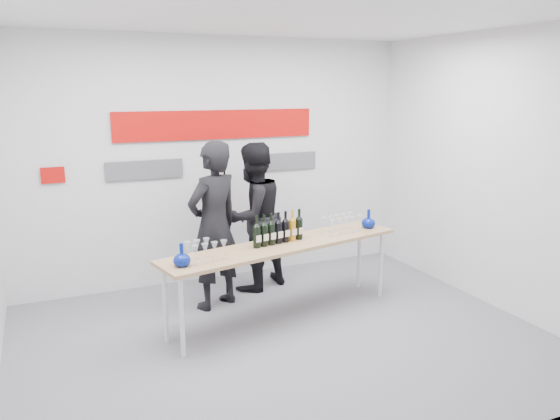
{
  "coord_description": "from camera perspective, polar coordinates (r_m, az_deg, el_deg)",
  "views": [
    {
      "loc": [
        -2.02,
        -4.47,
        2.4
      ],
      "look_at": [
        0.22,
        0.58,
        1.15
      ],
      "focal_mm": 35.0,
      "sensor_mm": 36.0,
      "label": 1
    }
  ],
  "objects": [
    {
      "name": "glasses_left",
      "position": [
        5.15,
        -7.91,
        -4.25
      ],
      "size": [
        0.39,
        0.26,
        0.18
      ],
      "color": "silver",
      "rests_on": "tasting_table"
    },
    {
      "name": "decanter_right",
      "position": [
        6.35,
        9.24,
        -0.9
      ],
      "size": [
        0.16,
        0.16,
        0.21
      ],
      "primitive_type": null,
      "color": "navy",
      "rests_on": "tasting_table"
    },
    {
      "name": "tasting_table",
      "position": [
        5.68,
        0.41,
        -4.13
      ],
      "size": [
        2.76,
        1.09,
        0.81
      ],
      "rotation": [
        0.0,
        0.0,
        0.21
      ],
      "color": "tan",
      "rests_on": "ground"
    },
    {
      "name": "decanter_left",
      "position": [
        5.02,
        -10.24,
        -4.62
      ],
      "size": [
        0.16,
        0.16,
        0.21
      ],
      "primitive_type": null,
      "color": "navy",
      "rests_on": "tasting_table"
    },
    {
      "name": "presenter_left",
      "position": [
        5.97,
        -6.92,
        -1.65
      ],
      "size": [
        0.8,
        0.68,
        1.85
      ],
      "primitive_type": "imported",
      "rotation": [
        0.0,
        0.0,
        3.57
      ],
      "color": "black",
      "rests_on": "ground"
    },
    {
      "name": "glasses_right",
      "position": [
        6.12,
        6.42,
        -1.47
      ],
      "size": [
        0.49,
        0.3,
        0.18
      ],
      "color": "silver",
      "rests_on": "tasting_table"
    },
    {
      "name": "signage",
      "position": [
        6.76,
        -7.0,
        7.62
      ],
      "size": [
        3.38,
        0.02,
        0.79
      ],
      "color": "red",
      "rests_on": "back_wall"
    },
    {
      "name": "mic_stand",
      "position": [
        6.26,
        -5.62,
        -5.11
      ],
      "size": [
        0.19,
        0.19,
        1.6
      ],
      "rotation": [
        0.0,
        0.0,
        -0.01
      ],
      "color": "black",
      "rests_on": "ground"
    },
    {
      "name": "wine_bottles",
      "position": [
        5.64,
        -0.16,
        -1.88
      ],
      "size": [
        0.62,
        0.2,
        0.33
      ],
      "rotation": [
        0.0,
        0.0,
        0.21
      ],
      "color": "black",
      "rests_on": "tasting_table"
    },
    {
      "name": "presenter_right",
      "position": [
        6.5,
        -2.85,
        -0.72
      ],
      "size": [
        1.05,
        0.95,
        1.77
      ],
      "primitive_type": "imported",
      "rotation": [
        0.0,
        0.0,
        3.53
      ],
      "color": "black",
      "rests_on": "ground"
    },
    {
      "name": "back_wall",
      "position": [
        6.83,
        -6.56,
        5.1
      ],
      "size": [
        5.0,
        0.04,
        3.0
      ],
      "primitive_type": "cube",
      "color": "silver",
      "rests_on": "ground"
    },
    {
      "name": "ground",
      "position": [
        5.46,
        0.37,
        -13.34
      ],
      "size": [
        5.0,
        5.0,
        0.0
      ],
      "primitive_type": "plane",
      "color": "slate",
      "rests_on": "ground"
    }
  ]
}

